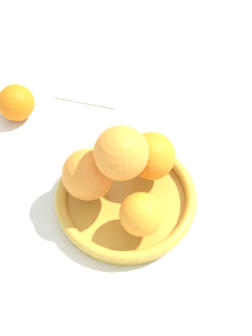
{
  "coord_description": "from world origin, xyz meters",
  "views": [
    {
      "loc": [
        -0.33,
        -0.23,
        0.68
      ],
      "look_at": [
        0.0,
        0.0,
        0.11
      ],
      "focal_mm": 50.0,
      "sensor_mm": 36.0,
      "label": 1
    }
  ],
  "objects": [
    {
      "name": "orange_pile",
      "position": [
        0.0,
        0.01,
        0.1
      ],
      "size": [
        0.17,
        0.18,
        0.14
      ],
      "color": "orange",
      "rests_on": "fruit_bowl"
    },
    {
      "name": "fruit_bowl",
      "position": [
        0.0,
        0.0,
        0.02
      ],
      "size": [
        0.23,
        0.23,
        0.03
      ],
      "color": "gold",
      "rests_on": "ground_plane"
    },
    {
      "name": "napkin_folded",
      "position": [
        0.2,
        0.22,
        0.0
      ],
      "size": [
        0.16,
        0.16,
        0.01
      ],
      "primitive_type": "cube",
      "rotation": [
        0.0,
        0.0,
        0.38
      ],
      "color": "silver",
      "rests_on": "ground_plane"
    },
    {
      "name": "stray_orange",
      "position": [
        0.04,
        0.28,
        0.03
      ],
      "size": [
        0.07,
        0.07,
        0.07
      ],
      "primitive_type": "sphere",
      "color": "orange",
      "rests_on": "ground_plane"
    },
    {
      "name": "ground_plane",
      "position": [
        0.0,
        0.0,
        0.0
      ],
      "size": [
        4.0,
        4.0,
        0.0
      ],
      "primitive_type": "plane",
      "color": "silver"
    }
  ]
}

